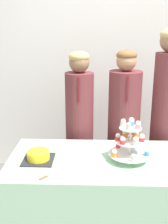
{
  "coord_description": "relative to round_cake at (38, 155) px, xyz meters",
  "views": [
    {
      "loc": [
        -0.21,
        -1.56,
        1.69
      ],
      "look_at": [
        -0.28,
        0.41,
        1.08
      ],
      "focal_mm": 45.0,
      "sensor_mm": 36.0,
      "label": 1
    }
  ],
  "objects": [
    {
      "name": "round_cake",
      "position": [
        0.0,
        0.0,
        0.0
      ],
      "size": [
        0.23,
        0.23,
        0.1
      ],
      "color": "#232328",
      "rests_on": "table"
    },
    {
      "name": "table",
      "position": [
        0.62,
        0.04,
        -0.4
      ],
      "size": [
        1.71,
        0.74,
        0.72
      ],
      "color": "#A8DBB2",
      "rests_on": "ground_plane"
    },
    {
      "name": "student_2",
      "position": [
        1.08,
        0.63,
        0.07
      ],
      "size": [
        0.25,
        0.26,
        1.67
      ],
      "color": "brown",
      "rests_on": "ground_plane"
    },
    {
      "name": "wall_back",
      "position": [
        0.62,
        1.34,
        0.59
      ],
      "size": [
        9.0,
        0.06,
        2.7
      ],
      "color": "silver",
      "rests_on": "ground_plane"
    },
    {
      "name": "student_1",
      "position": [
        0.7,
        0.63,
        -0.06
      ],
      "size": [
        0.3,
        0.31,
        1.49
      ],
      "color": "brown",
      "rests_on": "ground_plane"
    },
    {
      "name": "student_0",
      "position": [
        0.28,
        0.63,
        -0.05
      ],
      "size": [
        0.27,
        0.27,
        1.47
      ],
      "color": "brown",
      "rests_on": "ground_plane"
    },
    {
      "name": "cake_knife",
      "position": [
        0.11,
        -0.23,
        -0.04
      ],
      "size": [
        0.16,
        0.18,
        0.01
      ],
      "rotation": [
        0.0,
        0.0,
        0.85
      ],
      "color": "silver",
      "rests_on": "table"
    },
    {
      "name": "cupcake_stand",
      "position": [
        0.68,
        0.03,
        0.11
      ],
      "size": [
        0.31,
        0.31,
        0.32
      ],
      "color": "silver",
      "rests_on": "table"
    }
  ]
}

